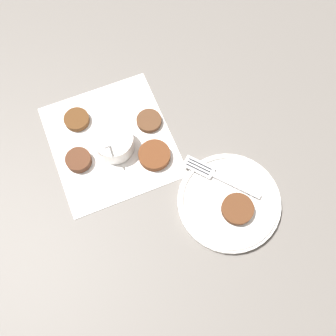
% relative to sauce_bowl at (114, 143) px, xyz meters
% --- Properties ---
extents(ground_plane, '(4.00, 4.00, 0.00)m').
position_rel_sauce_bowl_xyz_m(ground_plane, '(0.04, -0.02, -0.02)').
color(ground_plane, '#605B56').
extents(napkin, '(0.33, 0.31, 0.00)m').
position_rel_sauce_bowl_xyz_m(napkin, '(0.02, 0.01, -0.02)').
color(napkin, white).
rests_on(napkin, ground_plane).
extents(sauce_bowl, '(0.10, 0.09, 0.09)m').
position_rel_sauce_bowl_xyz_m(sauce_bowl, '(0.00, 0.00, 0.00)').
color(sauce_bowl, white).
rests_on(sauce_bowl, napkin).
extents(fritter_0, '(0.06, 0.06, 0.01)m').
position_rel_sauce_bowl_xyz_m(fritter_0, '(0.04, -0.09, -0.01)').
color(fritter_0, '#4E311E').
rests_on(fritter_0, napkin).
extents(fritter_1, '(0.06, 0.06, 0.02)m').
position_rel_sauce_bowl_xyz_m(fritter_1, '(-0.02, 0.09, -0.01)').
color(fritter_1, '#4C2B1B').
rests_on(fritter_1, napkin).
extents(fritter_2, '(0.06, 0.06, 0.01)m').
position_rel_sauce_bowl_xyz_m(fritter_2, '(0.09, 0.08, -0.01)').
color(fritter_2, '#4F2F17').
rests_on(fritter_2, napkin).
extents(fritter_3, '(0.07, 0.07, 0.02)m').
position_rel_sauce_bowl_xyz_m(fritter_3, '(-0.05, -0.08, -0.01)').
color(fritter_3, '#592F19').
rests_on(fritter_3, napkin).
extents(serving_plate, '(0.23, 0.23, 0.02)m').
position_rel_sauce_bowl_xyz_m(serving_plate, '(-0.19, -0.22, -0.01)').
color(serving_plate, white).
rests_on(serving_plate, ground_plane).
extents(fritter_on_plate, '(0.07, 0.07, 0.01)m').
position_rel_sauce_bowl_xyz_m(fritter_on_plate, '(-0.22, -0.23, 0.00)').
color(fritter_on_plate, '#512D19').
rests_on(fritter_on_plate, serving_plate).
extents(fork, '(0.14, 0.15, 0.00)m').
position_rel_sauce_bowl_xyz_m(fork, '(-0.13, -0.20, -0.00)').
color(fork, silver).
rests_on(fork, serving_plate).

